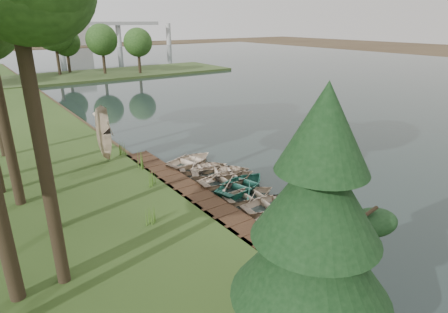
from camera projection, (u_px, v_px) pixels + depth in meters
ground at (218, 190)px, 21.66m from camera, size 300.00×300.00×0.00m
water at (311, 89)px, 53.32m from camera, size 130.00×200.00×0.05m
boardwalk at (195, 195)px, 20.74m from camera, size 1.60×16.00×0.30m
peninsula at (90, 76)px, 64.11m from camera, size 50.00×14.00×0.45m
far_trees at (65, 38)px, 60.15m from camera, size 45.60×5.60×8.80m
bridge at (33, 27)px, 117.51m from camera, size 95.90×4.00×8.60m
building_a at (72, 20)px, 141.78m from camera, size 10.00×8.00×18.00m
rowboat_0 at (306, 222)px, 17.41m from camera, size 3.98×3.08×0.76m
rowboat_1 at (285, 212)px, 18.39m from camera, size 3.55×2.75×0.68m
rowboat_2 at (272, 203)px, 19.31m from camera, size 3.68×2.81×0.71m
rowboat_3 at (250, 193)px, 20.40m from camera, size 3.27×2.45×0.64m
rowboat_4 at (242, 183)px, 21.48m from camera, size 4.42×3.68×0.79m
rowboat_5 at (228, 177)px, 22.28m from camera, size 3.92×2.92×0.78m
rowboat_6 at (221, 171)px, 23.26m from camera, size 4.50×3.96×0.77m
rowboat_7 at (203, 166)px, 24.11m from camera, size 3.77×3.19×0.66m
rowboat_8 at (191, 159)px, 25.22m from camera, size 4.11×3.36×0.75m
stored_rowboat at (108, 155)px, 25.23m from camera, size 3.74×2.70×0.77m
pine_tree at (316, 219)px, 8.27m from camera, size 3.80×3.80×7.89m
reeds_0 at (150, 213)px, 17.41m from camera, size 0.60×0.60×1.03m
reeds_1 at (152, 178)px, 21.40m from camera, size 0.60×0.60×0.94m
reeds_2 at (139, 160)px, 23.80m from camera, size 0.60×0.60×1.14m
reeds_3 at (121, 148)px, 26.26m from camera, size 0.60×0.60×0.98m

